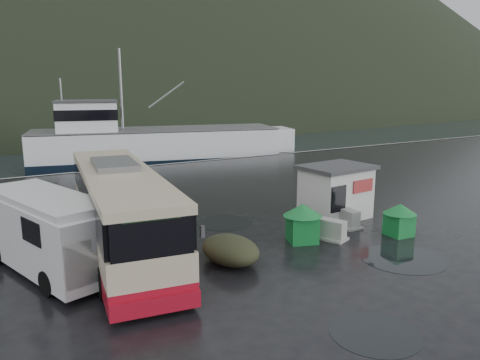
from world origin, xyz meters
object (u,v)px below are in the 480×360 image
white_van (51,270)px  jersey_barrier_a (327,238)px  dome_tent (230,263)px  waste_bin_left (302,241)px  coach_bus (123,250)px  waste_bin_right (398,235)px  jersey_barrier_b (344,226)px  ticket_kiosk (335,217)px  fishing_trawler (157,150)px

white_van → jersey_barrier_a: 10.89m
dome_tent → waste_bin_left: bearing=8.8°
coach_bus → white_van: size_ratio=1.85×
white_van → dome_tent: bearing=-41.1°
white_van → waste_bin_right: white_van is taller
jersey_barrier_b → ticket_kiosk: bearing=67.5°
waste_bin_left → dome_tent: size_ratio=0.63×
coach_bus → fishing_trawler: (11.26, 26.45, 0.00)m
white_van → jersey_barrier_a: bearing=-28.5°
waste_bin_right → jersey_barrier_b: bearing=115.4°
jersey_barrier_b → waste_bin_left: bearing=-165.9°
dome_tent → fishing_trawler: 30.86m
jersey_barrier_a → jersey_barrier_b: size_ratio=1.03×
jersey_barrier_a → fishing_trawler: fishing_trawler is taller
waste_bin_right → dome_tent: (-7.82, 0.88, 0.00)m
ticket_kiosk → jersey_barrier_b: bearing=-117.2°
dome_tent → jersey_barrier_a: bearing=4.5°
waste_bin_right → white_van: bearing=165.6°
white_van → jersey_barrier_a: white_van is taller
fishing_trawler → jersey_barrier_b: bearing=-79.3°
waste_bin_right → jersey_barrier_b: waste_bin_right is taller
dome_tent → jersey_barrier_b: 6.90m
coach_bus → waste_bin_left: bearing=-14.4°
waste_bin_left → ticket_kiosk: bearing=29.6°
waste_bin_right → dome_tent: waste_bin_right is taller
waste_bin_right → jersey_barrier_a: size_ratio=0.83×
coach_bus → jersey_barrier_b: bearing=-3.7°
jersey_barrier_b → fishing_trawler: fishing_trawler is taller
fishing_trawler → waste_bin_right: bearing=-77.2°
waste_bin_right → jersey_barrier_a: (-2.93, 1.26, 0.00)m
dome_tent → ticket_kiosk: size_ratio=0.77×
coach_bus → waste_bin_right: 11.62m
waste_bin_right → ticket_kiosk: ticket_kiosk is taller
white_van → jersey_barrier_b: bearing=-22.5°
dome_tent → fishing_trawler: (8.24, 29.74, 0.00)m
jersey_barrier_b → coach_bus: bearing=168.7°
white_van → waste_bin_left: (9.49, -2.05, 0.00)m
jersey_barrier_a → coach_bus: bearing=159.8°
coach_bus → jersey_barrier_b: 9.99m
coach_bus → white_van: coach_bus is taller
waste_bin_right → ticket_kiosk: (-0.53, 3.48, 0.00)m
waste_bin_left → ticket_kiosk: 4.11m
white_van → waste_bin_left: 9.71m
waste_bin_left → dome_tent: bearing=-171.2°
coach_bus → dome_tent: size_ratio=4.73×
white_van → fishing_trawler: fishing_trawler is taller
jersey_barrier_a → fishing_trawler: 29.55m
coach_bus → jersey_barrier_a: (7.92, -2.91, 0.00)m
coach_bus → fishing_trawler: size_ratio=0.44×
ticket_kiosk → jersey_barrier_b: ticket_kiosk is taller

